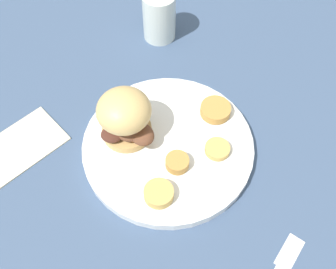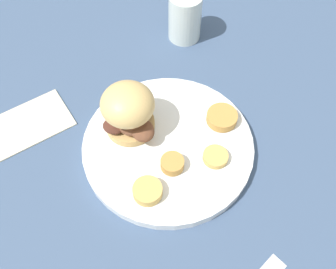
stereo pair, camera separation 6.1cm
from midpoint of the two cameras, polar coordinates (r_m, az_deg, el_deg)
ground_plane at (r=0.65m, az=2.69°, el=-2.33°), size 4.00×4.00×0.00m
dinner_plate at (r=0.64m, az=2.73°, el=-1.84°), size 0.28×0.28×0.02m
sandwich at (r=0.62m, az=-2.85°, el=3.21°), size 0.11×0.10×0.09m
potato_round_0 at (r=0.62m, az=9.71°, el=-3.42°), size 0.04×0.04×0.01m
potato_round_1 at (r=0.61m, az=3.53°, el=-4.46°), size 0.04×0.04×0.02m
potato_round_2 at (r=0.59m, az=0.03°, el=-8.44°), size 0.04×0.04×0.02m
potato_round_3 at (r=0.66m, az=10.50°, el=2.22°), size 0.05×0.05×0.02m
drinking_glass at (r=0.79m, az=4.78°, el=16.52°), size 0.06×0.06×0.10m
napkin at (r=0.71m, az=-17.30°, el=1.36°), size 0.11×0.15×0.01m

